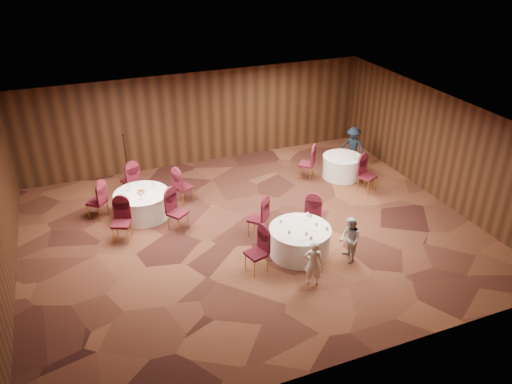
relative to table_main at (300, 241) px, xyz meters
name	(u,v)px	position (x,y,z in m)	size (l,w,h in m)	color
ground	(252,232)	(-0.77, 1.38, -0.38)	(12.00, 12.00, 0.00)	black
room_shell	(252,167)	(-0.77, 1.38, 1.59)	(12.00, 12.00, 12.00)	silver
table_main	(300,241)	(0.00, 0.00, 0.00)	(1.57, 1.57, 0.74)	white
table_left	(142,204)	(-3.38, 3.36, 0.00)	(1.56, 1.56, 0.74)	white
table_right	(342,166)	(3.23, 3.45, 0.00)	(1.28, 1.28, 0.74)	white
chairs_main	(277,227)	(-0.36, 0.61, 0.12)	(2.87, 2.16, 1.00)	#3D0C15
chairs_left	(142,200)	(-3.38, 3.36, 0.12)	(3.23, 3.16, 1.00)	#3D0C15
chairs_right	(336,170)	(2.79, 3.06, 0.12)	(2.06, 2.24, 1.00)	#3D0C15
tabletop_main	(307,226)	(0.14, -0.11, 0.47)	(1.14, 1.09, 0.22)	silver
tabletop_left	(141,190)	(-3.38, 3.36, 0.45)	(0.75, 0.76, 0.22)	silver
tabletop_right	(353,154)	(3.44, 3.16, 0.52)	(0.08, 0.08, 0.22)	silver
mic_stand	(128,169)	(-3.44, 5.59, 0.12)	(0.24, 0.24, 1.67)	black
woman_a	(313,263)	(-0.26, -1.23, 0.21)	(0.43, 0.28, 1.17)	silver
woman_b	(350,240)	(1.01, -0.73, 0.23)	(0.59, 0.46, 1.21)	#B5B6BA
man_c	(353,146)	(4.09, 4.22, 0.30)	(0.87, 0.50, 1.35)	black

